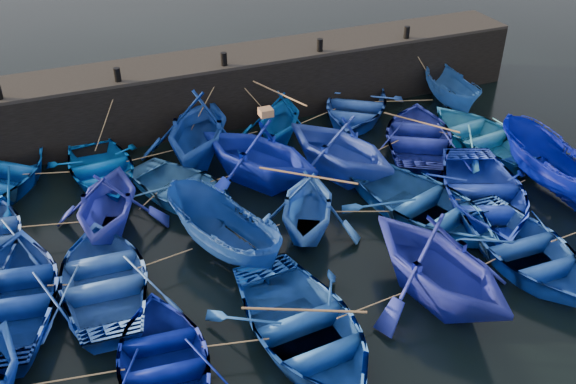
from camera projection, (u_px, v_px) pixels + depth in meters
name	position (u px, v px, depth m)	size (l,w,h in m)	color
ground	(330.00, 269.00, 18.36)	(120.00, 120.00, 0.00)	black
quay_wall	(219.00, 90.00, 25.84)	(26.00, 2.50, 2.50)	black
quay_top	(217.00, 59.00, 25.13)	(26.00, 2.50, 0.12)	black
bollard_1	(117.00, 75.00, 22.99)	(0.24, 0.24, 0.50)	black
bollard_2	(224.00, 59.00, 24.26)	(0.24, 0.24, 0.50)	black
bollard_3	(320.00, 45.00, 25.53)	(0.24, 0.24, 0.50)	black
bollard_4	(407.00, 32.00, 26.81)	(0.24, 0.24, 0.50)	black
boat_1	(101.00, 168.00, 22.14)	(3.29, 4.61, 0.96)	blue
boat_2	(198.00, 127.00, 22.98)	(4.20, 4.87, 2.56)	navy
boat_3	(279.00, 118.00, 24.35)	(3.18, 3.69, 1.94)	#0551B8
boat_4	(355.00, 105.00, 26.23)	(3.74, 5.23, 1.08)	#2249A7
boat_5	(452.00, 92.00, 26.84)	(1.49, 3.96, 1.53)	#275AA1
boat_7	(107.00, 201.00, 19.35)	(3.52, 4.08, 2.15)	#242EA1
boat_8	(184.00, 189.00, 21.03)	(3.21, 4.49, 0.93)	#2F6BB2
boat_9	(258.00, 151.00, 21.54)	(4.15, 4.82, 2.53)	#0B1E97
boat_10	(340.00, 146.00, 21.94)	(4.05, 4.70, 2.47)	#233FBA
boat_11	(419.00, 136.00, 23.98)	(3.77, 5.28, 1.09)	navy
boat_12	(480.00, 134.00, 24.19)	(3.56, 4.98, 1.03)	#2D87D4
boat_13	(11.00, 294.00, 16.63)	(3.89, 5.43, 1.13)	navy
boat_14	(105.00, 277.00, 17.26)	(3.59, 5.02, 1.04)	blue
boat_15	(222.00, 233.00, 18.36)	(1.69, 4.48, 1.73)	navy
boat_16	(307.00, 205.00, 19.27)	(3.33, 3.87, 2.03)	blue
boat_17	(425.00, 205.00, 20.11)	(3.86, 5.39, 1.12)	#184D92
boat_18	(484.00, 193.00, 20.64)	(3.96, 5.53, 1.15)	#1530C0
boat_19	(549.00, 166.00, 21.44)	(1.78, 4.72, 1.83)	#000A85
boat_21	(164.00, 360.00, 14.85)	(3.29, 4.60, 0.95)	#000E79
boat_22	(304.00, 328.00, 15.60)	(3.87, 5.40, 1.12)	#14469A
boat_23	(439.00, 262.00, 16.61)	(4.20, 4.87, 2.56)	navy
boat_24	(526.00, 250.00, 18.25)	(3.65, 5.10, 1.06)	#1C4BB1
wooden_crate	(266.00, 112.00, 20.88)	(0.43, 0.40, 0.25)	#996A43
mooring_ropes	(270.00, 161.00, 21.76)	(18.00, 12.04, 2.10)	tan
loose_oars	(332.00, 161.00, 20.36)	(10.24, 12.24, 1.00)	#99724C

